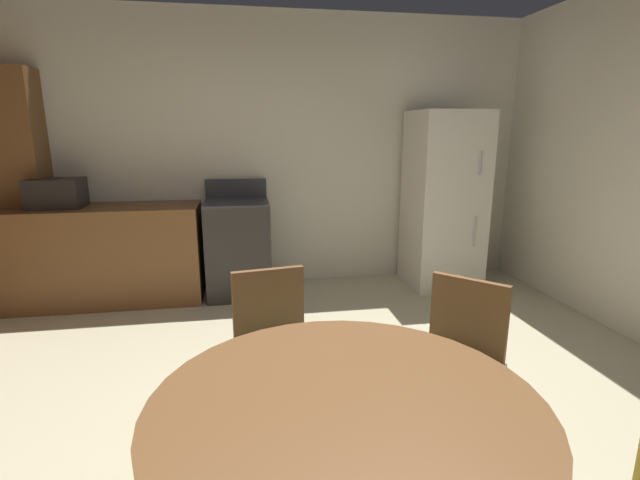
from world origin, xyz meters
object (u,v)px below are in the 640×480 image
Objects in this scene: chair_north at (274,344)px; microwave at (56,193)px; refrigerator at (444,201)px; oven_range at (238,248)px; chair_northeast at (457,357)px; dining_table at (345,445)px.

microwave is at bearing -150.54° from chair_north.
refrigerator reaches higher than chair_north.
oven_range is 0.62× the size of refrigerator.
chair_north is (0.19, -2.19, 0.03)m from oven_range.
oven_range is 1.26× the size of chair_northeast.
microwave is at bearing -179.87° from oven_range.
chair_northeast is (-1.01, -2.43, -0.38)m from refrigerator.
chair_north is at bearing 99.32° from dining_table.
microwave is at bearing 121.35° from dining_table.
chair_north is (-0.16, 0.95, -0.10)m from dining_table.
refrigerator is 3.54m from dining_table.
refrigerator is at bearing 129.45° from chair_north.
oven_range is 2.50× the size of microwave.
refrigerator is at bearing -0.79° from microwave.
chair_north is at bearing -51.22° from microwave.
chair_north reaches higher than dining_table.
dining_table is at bearing -119.02° from refrigerator.
microwave reaches higher than dining_table.
chair_northeast is (2.62, -2.48, -0.53)m from microwave.
oven_range is 0.89× the size of dining_table.
dining_table is (1.91, -3.14, -0.43)m from microwave.
refrigerator is 4.00× the size of microwave.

